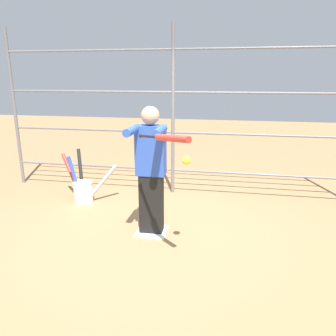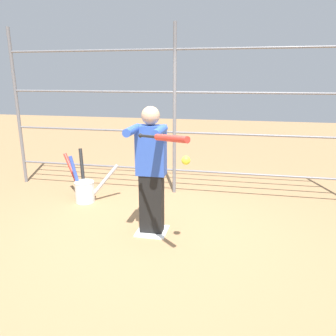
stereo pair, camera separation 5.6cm
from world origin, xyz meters
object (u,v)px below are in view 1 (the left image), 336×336
Objects in this scene: batter at (151,168)px; baseball_bat_swinging at (168,138)px; bat_bucket at (83,188)px; softball_in_flight at (186,160)px.

baseball_bat_swinging is at bearing 115.24° from batter.
bat_bucket is (1.39, -0.89, -0.68)m from batter.
baseball_bat_swinging is at bearing 63.24° from softball_in_flight.
batter reaches higher than bat_bucket.
softball_in_flight is 2.54m from bat_bucket.
batter is 0.77m from softball_in_flight.
softball_in_flight is 0.09× the size of bat_bucket.
batter reaches higher than baseball_bat_swinging.
batter is 2.53× the size of baseball_bat_swinging.
baseball_bat_swinging is at bearing 136.22° from bat_bucket.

